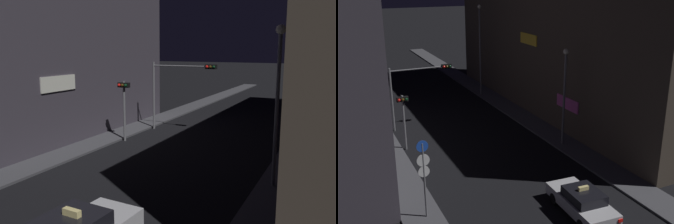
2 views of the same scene
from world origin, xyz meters
The scene contains 6 objects.
sidewalk_left centered at (-5.97, 28.77, 0.06)m, with size 2.05×61.53×0.12m, color #424247.
sidewalk_right centered at (5.97, 28.77, 0.06)m, with size 2.05×61.53×0.12m, color #424247.
traffic_light_overhead centered at (-2.74, 23.55, 3.70)m, with size 4.96×0.42×5.04m.
traffic_light_left_kerb centered at (-4.70, 19.48, 2.82)m, with size 0.80×0.42×3.95m.
street_lamp_near_block centered at (5.63, 15.36, 4.38)m, with size 0.41×0.41×6.89m.
street_lamp_far_block centered at (5.39, 30.20, 5.27)m, with size 0.38×0.38×8.87m.
Camera 1 is at (8.15, -0.18, 6.07)m, focal length 38.81 mm.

